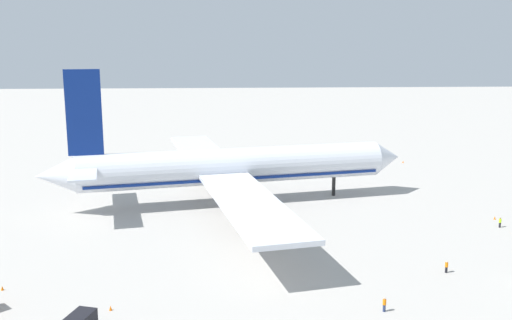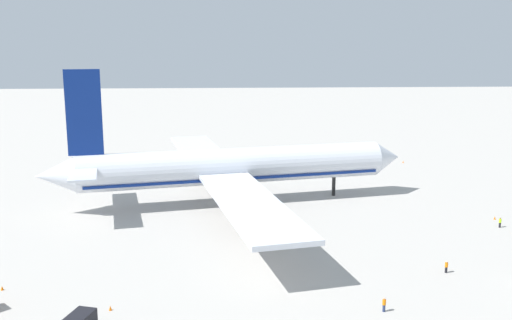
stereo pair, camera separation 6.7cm
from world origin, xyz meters
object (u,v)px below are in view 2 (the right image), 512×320
at_px(ground_worker_3, 446,267).
at_px(traffic_cone_3, 495,218).
at_px(ground_worker_1, 384,304).
at_px(ground_worker_0, 500,222).
at_px(traffic_cone_1, 2,288).
at_px(traffic_cone_0, 403,162).
at_px(airliner, 228,167).
at_px(traffic_cone_2, 110,308).

height_order(ground_worker_3, traffic_cone_3, ground_worker_3).
bearing_deg(traffic_cone_3, ground_worker_1, -131.49).
relative_size(ground_worker_0, traffic_cone_1, 3.04).
bearing_deg(ground_worker_1, traffic_cone_3, 48.51).
relative_size(ground_worker_0, ground_worker_3, 1.04).
bearing_deg(traffic_cone_0, ground_worker_0, -90.83).
distance_m(ground_worker_1, traffic_cone_1, 45.48).
height_order(airliner, traffic_cone_0, airliner).
xyz_separation_m(ground_worker_3, traffic_cone_0, (16.88, 69.82, -0.53)).
height_order(ground_worker_0, ground_worker_3, ground_worker_0).
relative_size(traffic_cone_1, traffic_cone_3, 1.00).
height_order(ground_worker_0, traffic_cone_0, ground_worker_0).
distance_m(airliner, traffic_cone_0, 56.93).
bearing_deg(traffic_cone_3, airliner, 163.68).
height_order(traffic_cone_1, traffic_cone_2, same).
height_order(airliner, traffic_cone_2, airliner).
distance_m(airliner, ground_worker_3, 45.41).
xyz_separation_m(airliner, traffic_cone_0, (44.79, 34.51, -6.62)).
height_order(ground_worker_3, traffic_cone_1, ground_worker_3).
height_order(airliner, ground_worker_1, airliner).
xyz_separation_m(ground_worker_1, traffic_cone_0, (28.14, 80.15, -0.56)).
xyz_separation_m(traffic_cone_2, traffic_cone_3, (59.19, 30.19, 0.00)).
relative_size(traffic_cone_0, traffic_cone_3, 1.00).
xyz_separation_m(traffic_cone_1, traffic_cone_3, (73.34, 23.97, 0.00)).
distance_m(ground_worker_0, ground_worker_1, 39.26).
bearing_deg(traffic_cone_1, traffic_cone_2, -23.72).
height_order(traffic_cone_0, traffic_cone_3, same).
height_order(traffic_cone_0, traffic_cone_2, same).
bearing_deg(traffic_cone_0, traffic_cone_3, -89.40).
distance_m(ground_worker_1, ground_worker_3, 15.28).
relative_size(airliner, ground_worker_0, 49.47).
bearing_deg(ground_worker_0, traffic_cone_2, -155.88).
bearing_deg(ground_worker_3, traffic_cone_0, 76.41).
distance_m(ground_worker_0, traffic_cone_3, 4.47).
bearing_deg(ground_worker_1, traffic_cone_0, 70.65).
bearing_deg(ground_worker_0, airliner, 158.32).
height_order(ground_worker_1, traffic_cone_2, ground_worker_1).
bearing_deg(ground_worker_0, traffic_cone_0, 89.17).
bearing_deg(traffic_cone_2, ground_worker_1, -4.10).
relative_size(airliner, traffic_cone_1, 150.34).
relative_size(ground_worker_0, ground_worker_1, 1.01).
relative_size(ground_worker_1, traffic_cone_2, 3.00).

